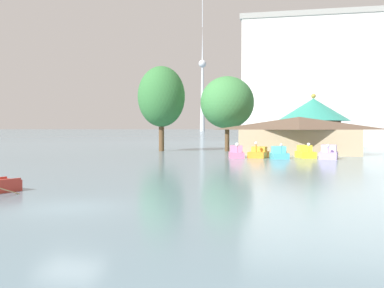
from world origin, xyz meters
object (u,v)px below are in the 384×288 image
object	(u,v)px
pedal_boat_pink	(236,153)
pedal_boat_cyan	(279,154)
pedal_boat_orange	(259,153)
boathouse	(299,135)
shoreline_tree_mid	(227,103)
background_building_block	(338,82)
pedal_boat_lavender	(329,153)
green_roof_pavilion	(313,120)
pedal_boat_yellow	(305,153)
shoreline_tree_tall_left	(161,97)
distant_broadcast_tower	(202,77)

from	to	relation	value
pedal_boat_pink	pedal_boat_cyan	bearing A→B (deg)	70.76
pedal_boat_orange	boathouse	xyz separation A→B (m)	(4.08, 7.02, 1.82)
shoreline_tree_mid	background_building_block	bearing A→B (deg)	64.66
pedal_boat_pink	shoreline_tree_mid	xyz separation A→B (m)	(-2.74, 12.16, 5.87)
pedal_boat_lavender	shoreline_tree_mid	world-z (taller)	shoreline_tree_mid
boathouse	background_building_block	size ratio (longest dim) A/B	0.39
boathouse	background_building_block	xyz separation A→B (m)	(7.70, 40.20, 9.90)
green_roof_pavilion	boathouse	bearing A→B (deg)	-98.04
pedal_boat_yellow	pedal_boat_pink	bearing A→B (deg)	-93.76
pedal_boat_cyan	boathouse	bearing A→B (deg)	152.28
green_roof_pavilion	background_building_block	bearing A→B (deg)	77.45
pedal_boat_lavender	shoreline_tree_mid	size ratio (longest dim) A/B	0.29
background_building_block	shoreline_tree_tall_left	bearing A→B (deg)	-124.55
pedal_boat_orange	pedal_boat_lavender	bearing A→B (deg)	95.47
shoreline_tree_tall_left	distant_broadcast_tower	bearing A→B (deg)	100.56
distant_broadcast_tower	background_building_block	bearing A→B (deg)	-74.17
shoreline_tree_tall_left	pedal_boat_orange	bearing A→B (deg)	-37.74
pedal_boat_cyan	background_building_block	bearing A→B (deg)	154.90
boathouse	shoreline_tree_tall_left	distance (m)	18.59
pedal_boat_yellow	background_building_block	world-z (taller)	background_building_block
pedal_boat_lavender	distant_broadcast_tower	xyz separation A→B (m)	(-88.92, 378.43, 50.75)
shoreline_tree_tall_left	background_building_block	xyz separation A→B (m)	(25.30, 36.75, 5.02)
shoreline_tree_tall_left	distant_broadcast_tower	xyz separation A→B (m)	(-68.50, 367.52, 44.14)
pedal_boat_pink	shoreline_tree_mid	size ratio (longest dim) A/B	0.31
pedal_boat_lavender	background_building_block	world-z (taller)	background_building_block
pedal_boat_yellow	pedal_boat_orange	bearing A→B (deg)	-93.10
pedal_boat_orange	shoreline_tree_tall_left	size ratio (longest dim) A/B	0.26
pedal_boat_orange	distant_broadcast_tower	world-z (taller)	distant_broadcast_tower
distant_broadcast_tower	pedal_boat_pink	bearing A→B (deg)	-78.10
shoreline_tree_tall_left	background_building_block	distance (m)	44.89
distant_broadcast_tower	shoreline_tree_tall_left	bearing A→B (deg)	-79.44
pedal_boat_yellow	pedal_boat_cyan	bearing A→B (deg)	-68.01
pedal_boat_pink	pedal_boat_yellow	size ratio (longest dim) A/B	0.97
pedal_boat_yellow	shoreline_tree_tall_left	bearing A→B (deg)	-132.26
pedal_boat_yellow	pedal_boat_lavender	world-z (taller)	pedal_boat_yellow
pedal_boat_cyan	shoreline_tree_mid	world-z (taller)	shoreline_tree_mid
pedal_boat_cyan	pedal_boat_lavender	bearing A→B (deg)	82.57
pedal_boat_pink	distant_broadcast_tower	size ratio (longest dim) A/B	0.02
pedal_boat_pink	boathouse	bearing A→B (deg)	127.79
pedal_boat_orange	shoreline_tree_mid	xyz separation A→B (m)	(-5.00, 11.78, 5.90)
pedal_boat_cyan	pedal_boat_lavender	world-z (taller)	pedal_boat_cyan
pedal_boat_pink	background_building_block	world-z (taller)	background_building_block
green_roof_pavilion	background_building_block	world-z (taller)	background_building_block
green_roof_pavilion	pedal_boat_pink	bearing A→B (deg)	-110.50
boathouse	shoreline_tree_mid	size ratio (longest dim) A/B	1.47
pedal_boat_yellow	boathouse	size ratio (longest dim) A/B	0.21
pedal_boat_cyan	pedal_boat_lavender	xyz separation A→B (m)	(4.81, 0.53, 0.06)
shoreline_tree_tall_left	pedal_boat_pink	bearing A→B (deg)	-43.94
pedal_boat_cyan	green_roof_pavilion	bearing A→B (deg)	156.17
pedal_boat_pink	pedal_boat_orange	size ratio (longest dim) A/B	1.01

